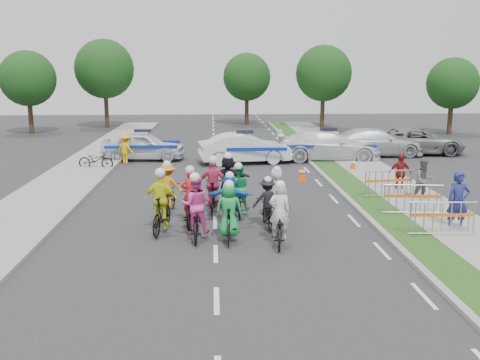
{
  "coord_description": "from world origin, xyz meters",
  "views": [
    {
      "loc": [
        -0.04,
        -13.85,
        4.96
      ],
      "look_at": [
        0.9,
        4.53,
        1.1
      ],
      "focal_mm": 40.0,
      "sensor_mm": 36.0,
      "label": 1
    }
  ],
  "objects_px": {
    "rider_6": "(191,205)",
    "spectator_2": "(400,173)",
    "rider_8": "(238,195)",
    "cone_1": "(353,164)",
    "police_car_0": "(143,146)",
    "barrier_2": "(388,185)",
    "marshal_hiviz": "(126,149)",
    "rider_2": "(195,214)",
    "civilian_suv": "(417,141)",
    "barrier_0": "(442,220)",
    "rider_1": "(229,217)",
    "rider_5": "(230,203)",
    "rider_10": "(168,193)",
    "tree_2": "(453,83)",
    "tree_4": "(247,77)",
    "civilian_sedan": "(376,142)",
    "cone_0": "(302,174)",
    "tree_0": "(28,79)",
    "spectator_0": "(458,201)",
    "tree_3": "(104,69)",
    "barrier_1": "(413,201)",
    "rider_4": "(267,207)",
    "rider_9": "(213,191)",
    "spectator_1": "(424,180)",
    "rider_0": "(279,223)",
    "rider_11": "(228,184)",
    "police_car_2": "(328,145)",
    "parked_bike": "(96,160)",
    "rider_7": "(276,198)",
    "police_car_1": "(245,148)",
    "tree_1": "(324,73)",
    "rider_3": "(161,208)"
  },
  "relations": [
    {
      "from": "rider_6",
      "to": "barrier_1",
      "type": "bearing_deg",
      "value": -170.65
    },
    {
      "from": "cone_1",
      "to": "rider_8",
      "type": "bearing_deg",
      "value": -128.14
    },
    {
      "from": "barrier_2",
      "to": "tree_2",
      "type": "height_order",
      "value": "tree_2"
    },
    {
      "from": "rider_4",
      "to": "rider_8",
      "type": "height_order",
      "value": "rider_8"
    },
    {
      "from": "rider_4",
      "to": "civilian_suv",
      "type": "height_order",
      "value": "rider_4"
    },
    {
      "from": "rider_1",
      "to": "spectator_2",
      "type": "xyz_separation_m",
      "value": [
        7.15,
        6.02,
        0.06
      ]
    },
    {
      "from": "rider_8",
      "to": "cone_1",
      "type": "distance_m",
      "value": 9.71
    },
    {
      "from": "spectator_2",
      "to": "barrier_1",
      "type": "bearing_deg",
      "value": -102.39
    },
    {
      "from": "rider_6",
      "to": "rider_3",
      "type": "bearing_deg",
      "value": 49.25
    },
    {
      "from": "civilian_sedan",
      "to": "marshal_hiviz",
      "type": "distance_m",
      "value": 14.09
    },
    {
      "from": "police_car_0",
      "to": "rider_11",
      "type": "bearing_deg",
      "value": -152.35
    },
    {
      "from": "rider_5",
      "to": "tree_2",
      "type": "bearing_deg",
      "value": -120.76
    },
    {
      "from": "rider_10",
      "to": "tree_4",
      "type": "bearing_deg",
      "value": -90.07
    },
    {
      "from": "rider_9",
      "to": "spectator_1",
      "type": "xyz_separation_m",
      "value": [
        7.95,
        1.27,
        0.05
      ]
    },
    {
      "from": "marshal_hiviz",
      "to": "rider_2",
      "type": "bearing_deg",
      "value": 142.66
    },
    {
      "from": "rider_10",
      "to": "barrier_2",
      "type": "relative_size",
      "value": 0.95
    },
    {
      "from": "civilian_sedan",
      "to": "cone_0",
      "type": "xyz_separation_m",
      "value": [
        -5.41,
        -6.89,
        -0.44
      ]
    },
    {
      "from": "rider_0",
      "to": "rider_11",
      "type": "relative_size",
      "value": 0.96
    },
    {
      "from": "rider_3",
      "to": "rider_8",
      "type": "height_order",
      "value": "rider_3"
    },
    {
      "from": "spectator_0",
      "to": "barrier_2",
      "type": "height_order",
      "value": "spectator_0"
    },
    {
      "from": "rider_10",
      "to": "cone_0",
      "type": "height_order",
      "value": "rider_10"
    },
    {
      "from": "rider_8",
      "to": "barrier_0",
      "type": "height_order",
      "value": "rider_8"
    },
    {
      "from": "civilian_suv",
      "to": "marshal_hiviz",
      "type": "distance_m",
      "value": 16.76
    },
    {
      "from": "police_car_0",
      "to": "tree_0",
      "type": "relative_size",
      "value": 0.72
    },
    {
      "from": "rider_1",
      "to": "rider_5",
      "type": "distance_m",
      "value": 1.56
    },
    {
      "from": "police_car_2",
      "to": "civilian_suv",
      "type": "height_order",
      "value": "police_car_2"
    },
    {
      "from": "rider_6",
      "to": "spectator_2",
      "type": "relative_size",
      "value": 1.26
    },
    {
      "from": "rider_7",
      "to": "police_car_1",
      "type": "xyz_separation_m",
      "value": [
        -0.41,
        10.72,
        0.09
      ]
    },
    {
      "from": "rider_5",
      "to": "cone_0",
      "type": "height_order",
      "value": "rider_5"
    },
    {
      "from": "rider_9",
      "to": "spectator_0",
      "type": "relative_size",
      "value": 1.09
    },
    {
      "from": "civilian_suv",
      "to": "rider_5",
      "type": "bearing_deg",
      "value": 143.22
    },
    {
      "from": "civilian_sedan",
      "to": "rider_4",
      "type": "bearing_deg",
      "value": 152.47
    },
    {
      "from": "police_car_2",
      "to": "civilian_suv",
      "type": "xyz_separation_m",
      "value": [
        5.71,
        1.95,
        -0.06
      ]
    },
    {
      "from": "rider_10",
      "to": "tree_4",
      "type": "distance_m",
      "value": 30.22
    },
    {
      "from": "cone_1",
      "to": "tree_1",
      "type": "xyz_separation_m",
      "value": [
        2.2,
        18.43,
        4.2
      ]
    },
    {
      "from": "cone_1",
      "to": "tree_0",
      "type": "xyz_separation_m",
      "value": [
        -20.8,
        16.43,
        3.85
      ]
    },
    {
      "from": "rider_6",
      "to": "rider_9",
      "type": "xyz_separation_m",
      "value": [
        0.73,
        1.37,
        0.13
      ]
    },
    {
      "from": "police_car_0",
      "to": "barrier_2",
      "type": "height_order",
      "value": "police_car_0"
    },
    {
      "from": "marshal_hiviz",
      "to": "tree_4",
      "type": "bearing_deg",
      "value": -75.95
    },
    {
      "from": "tree_3",
      "to": "tree_4",
      "type": "xyz_separation_m",
      "value": [
        12.0,
        2.0,
        -0.7
      ]
    },
    {
      "from": "cone_1",
      "to": "spectator_1",
      "type": "bearing_deg",
      "value": -79.77
    },
    {
      "from": "rider_8",
      "to": "cone_1",
      "type": "relative_size",
      "value": 2.64
    },
    {
      "from": "rider_5",
      "to": "rider_11",
      "type": "relative_size",
      "value": 0.89
    },
    {
      "from": "police_car_0",
      "to": "spectator_1",
      "type": "height_order",
      "value": "spectator_1"
    },
    {
      "from": "civilian_sedan",
      "to": "tree_1",
      "type": "height_order",
      "value": "tree_1"
    },
    {
      "from": "tree_0",
      "to": "tree_2",
      "type": "xyz_separation_m",
      "value": [
        32.0,
        -2.0,
        -0.35
      ]
    },
    {
      "from": "marshal_hiviz",
      "to": "parked_bike",
      "type": "height_order",
      "value": "marshal_hiviz"
    },
    {
      "from": "rider_10",
      "to": "marshal_hiviz",
      "type": "xyz_separation_m",
      "value": [
        -3.0,
        9.92,
        0.08
      ]
    },
    {
      "from": "rider_11",
      "to": "spectator_0",
      "type": "bearing_deg",
      "value": 165.94
    },
    {
      "from": "rider_8",
      "to": "civilian_suv",
      "type": "bearing_deg",
      "value": -130.77
    }
  ]
}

